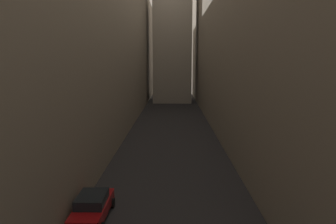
{
  "coord_description": "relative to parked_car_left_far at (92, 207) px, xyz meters",
  "views": [
    {
      "loc": [
        0.2,
        8.3,
        8.97
      ],
      "look_at": [
        0.0,
        20.95,
        6.96
      ],
      "focal_mm": 33.93,
      "sensor_mm": 36.0,
      "label": 1
    }
  ],
  "objects": [
    {
      "name": "building_block_right",
      "position": [
        17.54,
        24.71,
        11.9
      ],
      "size": [
        15.28,
        108.0,
        25.36
      ],
      "primitive_type": "cube",
      "color": "gray",
      "rests_on": "ground"
    },
    {
      "name": "parked_car_left_far",
      "position": [
        0.0,
        0.0,
        0.0
      ],
      "size": [
        1.92,
        4.44,
        1.52
      ],
      "rotation": [
        0.0,
        0.0,
        1.57
      ],
      "color": "maroon",
      "rests_on": "ground"
    },
    {
      "name": "building_block_left",
      "position": [
        -8.95,
        24.71,
        10.98
      ],
      "size": [
        15.7,
        108.0,
        23.51
      ],
      "primitive_type": "cube",
      "color": "gray",
      "rests_on": "ground"
    },
    {
      "name": "ground_plane",
      "position": [
        4.4,
        22.71,
        -0.78
      ],
      "size": [
        264.0,
        264.0,
        0.0
      ],
      "primitive_type": "plane",
      "color": "#232326"
    }
  ]
}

